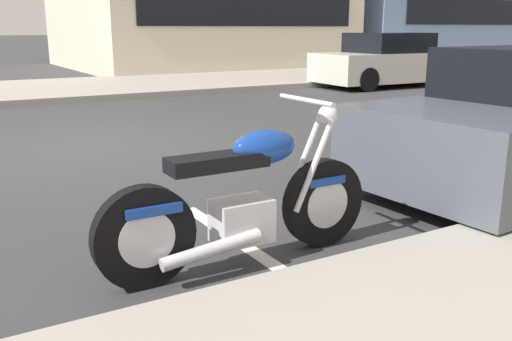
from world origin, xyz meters
name	(u,v)px	position (x,y,z in m)	size (l,w,h in m)	color
ground_plane	(95,147)	(0.00, 0.00, 0.00)	(260.00, 260.00, 0.00)	#333335
sidewalk_far_curb	(379,72)	(12.00, 7.40, 0.07)	(120.00, 5.00, 0.14)	gray
parking_stall_stripe	(248,247)	(0.00, -4.30, 0.00)	(0.12, 2.20, 0.01)	silver
parked_motorcycle	(244,203)	(-0.15, -4.53, 0.44)	(2.07, 0.62, 1.13)	black
car_opposite_curb	(386,62)	(9.30, 4.18, 0.69)	(4.11, 2.02, 1.47)	beige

